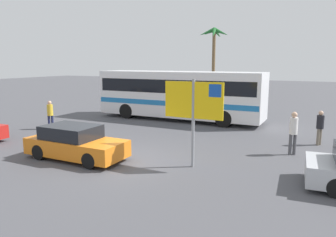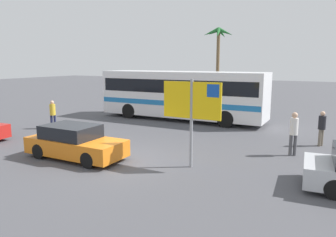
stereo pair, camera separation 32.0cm
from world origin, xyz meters
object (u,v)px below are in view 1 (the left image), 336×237
at_px(pedestrian_crossing_lot, 320,125).
at_px(bus_front_coach, 179,93).
at_px(car_orange, 75,143).
at_px(pedestrian_by_bus, 50,113).
at_px(ferry_sign, 195,104).
at_px(pedestrian_near_sign, 293,129).

bearing_deg(pedestrian_crossing_lot, bus_front_coach, 7.90).
height_order(car_orange, pedestrian_by_bus, pedestrian_by_bus).
relative_size(car_orange, pedestrian_crossing_lot, 2.53).
xyz_separation_m(ferry_sign, pedestrian_crossing_lot, (4.00, 5.48, -1.39)).
bearing_deg(car_orange, bus_front_coach, 89.44).
distance_m(pedestrian_near_sign, pedestrian_by_bus, 12.88).
relative_size(ferry_sign, pedestrian_crossing_lot, 2.00).
bearing_deg(bus_front_coach, ferry_sign, -62.40).
bearing_deg(ferry_sign, pedestrian_by_bus, 165.79).
bearing_deg(bus_front_coach, pedestrian_by_bus, -130.96).
height_order(bus_front_coach, pedestrian_by_bus, bus_front_coach).
relative_size(bus_front_coach, ferry_sign, 3.43).
bearing_deg(pedestrian_near_sign, bus_front_coach, 26.60).
bearing_deg(pedestrian_crossing_lot, ferry_sign, 82.34).
distance_m(bus_front_coach, pedestrian_by_bus, 8.09).
relative_size(ferry_sign, pedestrian_by_bus, 1.97).
xyz_separation_m(car_orange, pedestrian_by_bus, (-5.23, 3.72, 0.32)).
bearing_deg(bus_front_coach, car_orange, -90.28).
relative_size(bus_front_coach, car_orange, 2.71).
relative_size(bus_front_coach, pedestrian_near_sign, 6.11).
bearing_deg(pedestrian_by_bus, bus_front_coach, 96.31).
height_order(pedestrian_near_sign, pedestrian_by_bus, pedestrian_near_sign).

